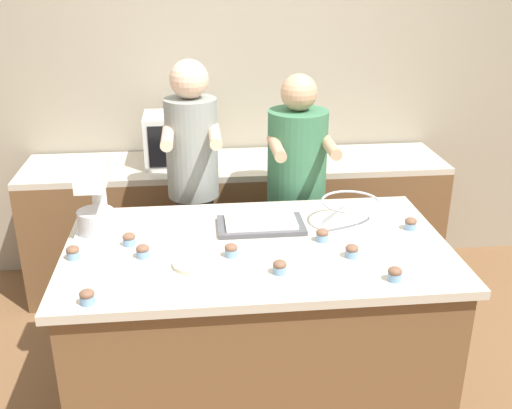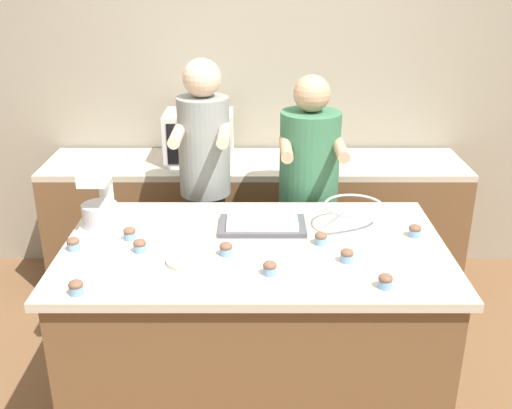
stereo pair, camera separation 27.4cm
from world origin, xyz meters
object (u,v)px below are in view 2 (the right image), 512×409
small_plate (189,260)px  cupcake_8 (227,249)px  cupcake_2 (322,238)px  cupcake_3 (75,243)px  microwave_oven (201,137)px  stand_mixer (102,198)px  cupcake_5 (387,281)px  cupcake_6 (416,231)px  mixing_bowl (355,216)px  cupcake_7 (271,268)px  person_right (309,205)px  cupcake_0 (131,233)px  cupcake_1 (141,245)px  cupcake_4 (78,287)px  cupcake_9 (348,255)px  baking_tray (264,225)px  person_left (207,194)px

small_plate → cupcake_8: (0.17, 0.07, 0.02)m
cupcake_2 → cupcake_3: (-1.13, -0.06, 0.00)m
microwave_oven → cupcake_3: 1.46m
stand_mixer → cupcake_5: 1.40m
cupcake_3 → cupcake_8: size_ratio=1.00×
cupcake_2 → cupcake_6: 0.46m
mixing_bowl → cupcake_6: size_ratio=4.79×
cupcake_7 → mixing_bowl: bearing=47.2°
cupcake_5 → small_plate: bearing=165.2°
person_right → cupcake_8: 0.97m
stand_mixer → microwave_oven: stand_mixer is taller
small_plate → cupcake_0: 0.38m
cupcake_1 → cupcake_4: size_ratio=1.00×
cupcake_4 → cupcake_6: bearing=19.8°
mixing_bowl → cupcake_9: mixing_bowl is taller
baking_tray → cupcake_4: cupcake_4 is taller
stand_mixer → cupcake_7: stand_mixer is taller
cupcake_6 → cupcake_7: 0.79m
microwave_oven → cupcake_3: bearing=-108.1°
person_left → cupcake_8: size_ratio=27.62×
mixing_bowl → cupcake_6: (0.28, -0.08, -0.04)m
stand_mixer → small_plate: (0.45, -0.36, -0.15)m
baking_tray → cupcake_0: (-0.63, -0.13, 0.01)m
stand_mixer → cupcake_4: (0.04, -0.62, -0.13)m
microwave_oven → cupcake_6: microwave_oven is taller
baking_tray → cupcake_9: size_ratio=6.98×
stand_mixer → cupcake_3: size_ratio=5.93×
person_right → cupcake_5: 1.17m
cupcake_7 → cupcake_8: bearing=137.5°
microwave_oven → cupcake_3: size_ratio=7.30×
small_plate → cupcake_7: bearing=-16.7°
mixing_bowl → cupcake_2: 0.24m
cupcake_9 → cupcake_8: bearing=173.2°
microwave_oven → cupcake_6: size_ratio=7.30×
stand_mixer → cupcake_5: stand_mixer is taller
small_plate → cupcake_6: cupcake_6 is taller
cupcake_2 → mixing_bowl: bearing=43.0°
cupcake_3 → cupcake_5: (1.35, -0.34, 0.00)m
small_plate → cupcake_0: (-0.30, 0.23, 0.02)m
microwave_oven → cupcake_7: size_ratio=7.30×
cupcake_2 → cupcake_6: bearing=10.2°
stand_mixer → cupcake_0: bearing=-39.0°
cupcake_5 → cupcake_8: size_ratio=1.00×
cupcake_1 → cupcake_6: same height
cupcake_5 → cupcake_8: bearing=156.4°
mixing_bowl → cupcake_2: (-0.17, -0.16, -0.04)m
cupcake_1 → cupcake_0: bearing=119.0°
cupcake_5 → baking_tray: bearing=130.5°
cupcake_1 → cupcake_4: (-0.19, -0.37, 0.00)m
microwave_oven → small_plate: microwave_oven is taller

